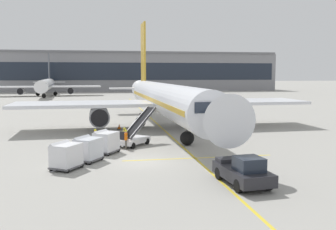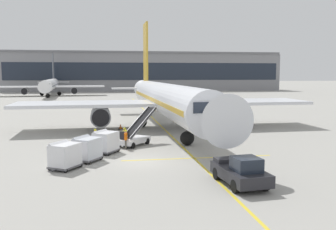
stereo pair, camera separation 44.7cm
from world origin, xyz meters
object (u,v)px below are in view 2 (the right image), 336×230
at_px(baggage_cart_lead, 105,141).
at_px(belt_loader, 135,135).
at_px(pushback_tug, 241,171).
at_px(ground_crew_by_carts, 107,141).
at_px(ground_crew_wingwalker, 126,138).
at_px(parked_airplane, 165,99).
at_px(ground_crew_by_loader, 125,136).
at_px(ground_crew_marshaller, 95,137).
at_px(distant_airplane, 50,85).
at_px(baggage_cart_third, 64,155).
at_px(safety_cone_engine_keepout, 121,127).
at_px(baggage_cart_second, 87,148).

bearing_deg(baggage_cart_lead, belt_loader, 48.89).
distance_m(pushback_tug, ground_crew_by_carts, 13.04).
bearing_deg(ground_crew_wingwalker, baggage_cart_lead, -142.72).
relative_size(parked_airplane, ground_crew_by_carts, 26.05).
bearing_deg(ground_crew_by_loader, baggage_cart_lead, -123.39).
bearing_deg(pushback_tug, ground_crew_marshaller, 125.18).
bearing_deg(distant_airplane, ground_crew_wingwalker, -77.55).
relative_size(baggage_cart_third, ground_crew_by_loader, 1.56).
relative_size(baggage_cart_third, pushback_tug, 0.60).
bearing_deg(ground_crew_wingwalker, ground_crew_by_carts, -141.58).
xyz_separation_m(parked_airplane, ground_crew_wingwalker, (-5.41, -12.46, -2.53)).
bearing_deg(ground_crew_wingwalker, pushback_tug, -62.04).
distance_m(ground_crew_by_loader, distant_airplane, 84.69).
bearing_deg(ground_crew_marshaller, ground_crew_by_carts, -65.73).
bearing_deg(safety_cone_engine_keepout, ground_crew_wingwalker, -89.82).
bearing_deg(ground_crew_marshaller, distant_airplane, 100.82).
relative_size(baggage_cart_third, safety_cone_engine_keepout, 4.46).
height_order(baggage_cart_third, ground_crew_marshaller, baggage_cart_third).
height_order(parked_airplane, baggage_cart_second, parked_airplane).
xyz_separation_m(ground_crew_marshaller, distant_airplane, (-15.87, 83.04, 2.23)).
bearing_deg(ground_crew_marshaller, pushback_tug, -54.82).
distance_m(baggage_cart_lead, ground_crew_wingwalker, 2.22).
height_order(parked_airplane, ground_crew_by_carts, parked_airplane).
height_order(belt_loader, ground_crew_wingwalker, belt_loader).
relative_size(belt_loader, baggage_cart_third, 1.75).
height_order(ground_crew_by_loader, ground_crew_by_carts, same).
distance_m(baggage_cart_lead, safety_cone_engine_keepout, 13.61).
xyz_separation_m(ground_crew_by_loader, ground_crew_wingwalker, (0.04, -1.27, 0.00)).
bearing_deg(belt_loader, distant_airplane, 103.30).
distance_m(pushback_tug, distant_airplane, 98.78).
relative_size(parked_airplane, belt_loader, 9.54).
relative_size(baggage_cart_third, ground_crew_marshaller, 1.56).
distance_m(baggage_cart_second, distant_airplane, 89.31).
distance_m(baggage_cart_third, ground_crew_marshaller, 7.25).
bearing_deg(ground_crew_wingwalker, belt_loader, 62.20).
bearing_deg(belt_loader, ground_crew_marshaller, -166.31).
height_order(pushback_tug, ground_crew_wingwalker, pushback_tug).
distance_m(baggage_cart_lead, ground_crew_by_loader, 3.13).
relative_size(ground_crew_wingwalker, distant_airplane, 0.04).
bearing_deg(ground_crew_marshaller, ground_crew_wingwalker, -17.91).
relative_size(parked_airplane, pushback_tug, 9.93).
bearing_deg(ground_crew_by_loader, ground_crew_marshaller, -170.91).
bearing_deg(ground_crew_by_carts, baggage_cart_third, -120.90).
relative_size(parked_airplane, distant_airplane, 1.11).
height_order(belt_loader, ground_crew_by_carts, belt_loader).
bearing_deg(distant_airplane, baggage_cart_second, -80.09).
bearing_deg(ground_crew_wingwalker, distant_airplane, 102.45).
height_order(ground_crew_marshaller, ground_crew_wingwalker, same).
bearing_deg(baggage_cart_second, ground_crew_wingwalker, 52.22).
distance_m(belt_loader, pushback_tug, 14.44).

